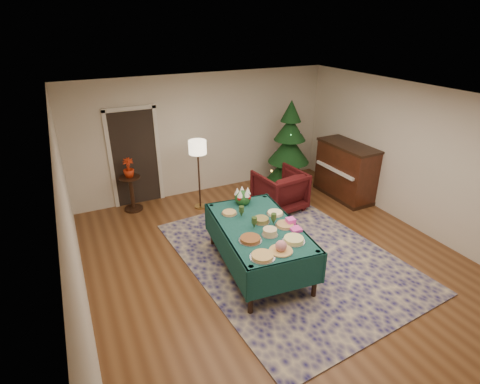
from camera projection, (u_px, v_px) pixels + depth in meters
name	position (u px, v px, depth m)	size (l,w,h in m)	color
room_shell	(289.00, 195.00, 5.60)	(7.00, 7.00, 7.00)	#593319
doorway	(135.00, 156.00, 7.91)	(1.08, 0.04, 2.16)	black
rug	(287.00, 256.00, 6.48)	(3.20, 4.20, 0.02)	#181552
buffet_table	(259.00, 234.00, 5.92)	(1.41, 2.17, 0.80)	black
platter_0	(262.00, 256.00, 5.07)	(0.35, 0.35, 0.05)	silver
platter_1	(281.00, 247.00, 5.18)	(0.34, 0.34, 0.17)	silver
platter_2	(294.00, 240.00, 5.43)	(0.33, 0.33, 0.07)	silver
platter_3	(250.00, 239.00, 5.45)	(0.35, 0.35, 0.06)	silver
platter_4	(270.00, 232.00, 5.58)	(0.25, 0.25, 0.11)	silver
platter_5	(285.00, 225.00, 5.83)	(0.32, 0.32, 0.04)	silver
platter_6	(261.00, 220.00, 5.93)	(0.27, 0.27, 0.08)	silver
platter_7	(275.00, 213.00, 6.18)	(0.29, 0.29, 0.04)	silver
platter_8	(229.00, 213.00, 6.19)	(0.26, 0.26, 0.04)	silver
goblet_0	(241.00, 211.00, 6.07)	(0.09, 0.09, 0.19)	#2D471E
goblet_1	(274.00, 219.00, 5.85)	(0.09, 0.09, 0.19)	#2D471E
goblet_2	(254.00, 222.00, 5.74)	(0.09, 0.09, 0.19)	#2D471E
napkin_stack	(296.00, 229.00, 5.71)	(0.16, 0.16, 0.04)	#E840AB
gift_box	(291.00, 222.00, 5.86)	(0.13, 0.13, 0.11)	#F945C7
centerpiece	(243.00, 196.00, 6.48)	(0.29, 0.29, 0.33)	#1E4C1E
armchair	(280.00, 188.00, 7.91)	(0.92, 0.86, 0.95)	#3F0D0E
floor_lamp	(198.00, 151.00, 7.61)	(0.36, 0.36, 1.51)	#A57F3F
side_table	(132.00, 194.00, 7.90)	(0.43, 0.43, 0.76)	black
potted_plant	(129.00, 172.00, 7.68)	(0.22, 0.40, 0.22)	red
christmas_tree	(289.00, 151.00, 8.64)	(1.38, 1.38, 2.12)	black
piano	(345.00, 171.00, 8.40)	(0.70, 1.45, 1.25)	black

